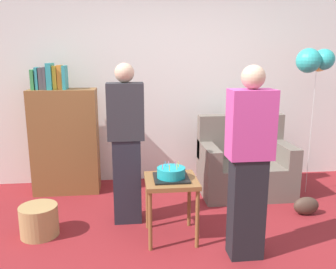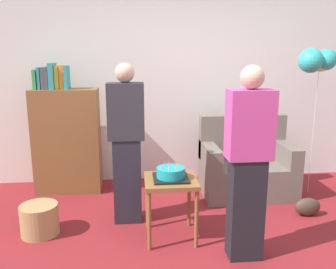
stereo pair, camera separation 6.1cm
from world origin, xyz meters
name	(u,v)px [view 1 (the left image)]	position (x,y,z in m)	size (l,w,h in m)	color
ground_plane	(201,254)	(0.00, 0.00, 0.00)	(8.00, 8.00, 0.00)	maroon
wall_back	(172,82)	(0.00, 2.05, 1.35)	(6.00, 0.10, 2.70)	silver
couch	(244,166)	(0.83, 1.36, 0.34)	(1.10, 0.70, 0.96)	#6B6056
bookshelf	(65,138)	(-1.40, 1.65, 0.69)	(0.80, 0.36, 1.61)	brown
side_table	(171,188)	(-0.23, 0.33, 0.50)	(0.48, 0.48, 0.59)	brown
birthday_cake	(171,173)	(-0.23, 0.33, 0.64)	(0.32, 0.32, 0.16)	black
person_blowing_candles	(126,144)	(-0.63, 0.73, 0.83)	(0.36, 0.22, 1.63)	#23232D
person_holding_cake	(249,163)	(0.37, -0.06, 0.83)	(0.36, 0.22, 1.63)	black
wicker_basket	(39,221)	(-1.48, 0.51, 0.15)	(0.36, 0.36, 0.30)	#A88451
handbag	(306,206)	(1.30, 0.65, 0.10)	(0.28, 0.14, 0.20)	#473328
balloon_bunch	(316,61)	(1.59, 1.26, 1.64)	(0.47, 0.34, 1.78)	silver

